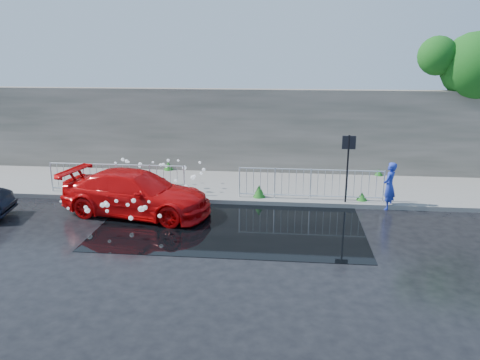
{
  "coord_description": "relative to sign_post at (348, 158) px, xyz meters",
  "views": [
    {
      "loc": [
        2.16,
        -12.52,
        5.23
      ],
      "look_at": [
        0.6,
        2.55,
        1.0
      ],
      "focal_mm": 35.0,
      "sensor_mm": 36.0,
      "label": 1
    }
  ],
  "objects": [
    {
      "name": "person",
      "position": [
        1.41,
        -0.1,
        -0.91
      ],
      "size": [
        0.64,
        0.71,
        1.62
      ],
      "primitive_type": "imported",
      "rotation": [
        0.0,
        0.0,
        -2.12
      ],
      "color": "#2439B6",
      "rests_on": "ground"
    },
    {
      "name": "railing_right",
      "position": [
        -1.2,
        0.25,
        -0.99
      ],
      "size": [
        5.05,
        0.05,
        1.1
      ],
      "color": "silver",
      "rests_on": "pavement"
    },
    {
      "name": "weeds",
      "position": [
        -4.4,
        1.37,
        -1.4
      ],
      "size": [
        12.17,
        3.93,
        0.45
      ],
      "color": "#17571B",
      "rests_on": "pavement"
    },
    {
      "name": "ground",
      "position": [
        -4.2,
        -3.1,
        -1.72
      ],
      "size": [
        90.0,
        90.0,
        0.0
      ],
      "primitive_type": "plane",
      "color": "black",
      "rests_on": "ground"
    },
    {
      "name": "puddle",
      "position": [
        -3.7,
        -2.1,
        -1.72
      ],
      "size": [
        8.0,
        5.0,
        0.01
      ],
      "primitive_type": "cube",
      "color": "black",
      "rests_on": "ground"
    },
    {
      "name": "retaining_wall",
      "position": [
        -4.2,
        4.1,
        0.18
      ],
      "size": [
        30.0,
        0.6,
        3.5
      ],
      "primitive_type": "cube",
      "color": "#545147",
      "rests_on": "pavement"
    },
    {
      "name": "curb",
      "position": [
        -4.2,
        -0.1,
        -1.64
      ],
      "size": [
        30.0,
        0.25,
        0.16
      ],
      "primitive_type": "cube",
      "color": "slate",
      "rests_on": "ground"
    },
    {
      "name": "pavement",
      "position": [
        -4.2,
        1.9,
        -1.65
      ],
      "size": [
        30.0,
        4.0,
        0.15
      ],
      "primitive_type": "cube",
      "color": "slate",
      "rests_on": "ground"
    },
    {
      "name": "sign_post",
      "position": [
        0.0,
        0.0,
        0.0
      ],
      "size": [
        0.45,
        0.06,
        2.5
      ],
      "color": "black",
      "rests_on": "ground"
    },
    {
      "name": "red_car",
      "position": [
        -6.9,
        -1.49,
        -1.01
      ],
      "size": [
        5.21,
        2.85,
        1.43
      ],
      "primitive_type": "imported",
      "rotation": [
        0.0,
        0.0,
        1.39
      ],
      "color": "#C60709",
      "rests_on": "ground"
    },
    {
      "name": "water_spray",
      "position": [
        -6.82,
        -0.67,
        -1.03
      ],
      "size": [
        3.61,
        5.7,
        1.04
      ],
      "color": "white",
      "rests_on": "ground"
    },
    {
      "name": "railing_left",
      "position": [
        -8.2,
        0.25,
        -0.99
      ],
      "size": [
        5.05,
        0.05,
        1.1
      ],
      "color": "silver",
      "rests_on": "pavement"
    }
  ]
}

